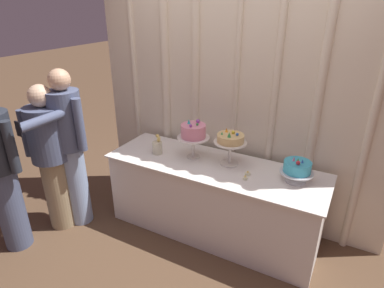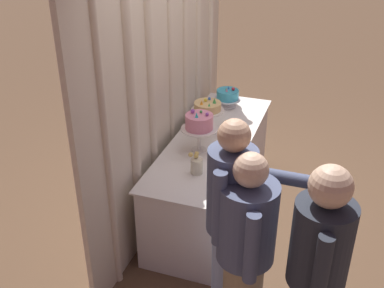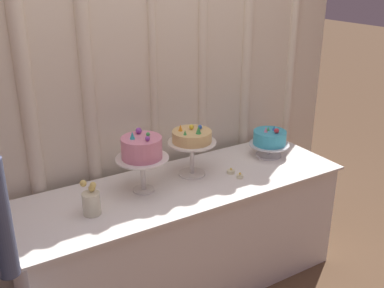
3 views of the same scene
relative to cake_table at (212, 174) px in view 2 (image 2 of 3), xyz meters
name	(u,v)px [view 2 (image 2 of 3)]	position (x,y,z in m)	size (l,w,h in m)	color
ground_plane	(221,208)	(0.00, -0.10, -0.38)	(24.00, 24.00, 0.00)	brown
draped_curtain	(167,57)	(-0.01, 0.42, 1.10)	(3.05, 0.16, 2.77)	beige
cake_table	(212,174)	(0.00, 0.00, 0.00)	(2.08, 0.68, 0.76)	white
cake_display_leftmost	(199,123)	(-0.25, 0.05, 0.64)	(0.31, 0.31, 0.38)	silver
cake_display_center	(208,109)	(0.12, 0.09, 0.62)	(0.31, 0.31, 0.35)	silver
cake_display_rightmost	(228,96)	(0.73, 0.07, 0.50)	(0.28, 0.28, 0.22)	silver
flower_vase	(196,165)	(-0.60, -0.05, 0.45)	(0.10, 0.11, 0.19)	beige
tealight_far_left	(226,123)	(0.34, -0.03, 0.39)	(0.05, 0.05, 0.04)	beige
tealight_near_left	(234,123)	(0.35, -0.11, 0.39)	(0.04, 0.04, 0.04)	beige
guest_man_dark_suit	(230,222)	(-1.30, -0.51, 0.52)	(0.47, 0.34, 1.62)	#93ADD6
guest_girl_blue_dress	(246,250)	(-1.43, -0.65, 0.43)	(0.50, 0.62, 1.49)	#9E8966
guest_man_pink_jacket	(316,274)	(-1.55, -1.07, 0.48)	(0.50, 0.36, 1.57)	#4C5675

